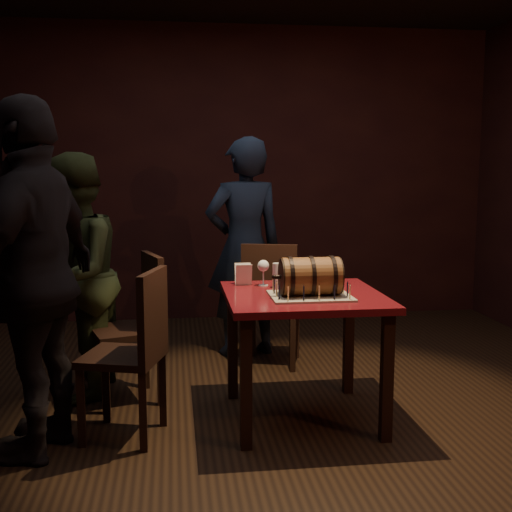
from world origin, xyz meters
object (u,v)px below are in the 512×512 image
Objects in this scene: chair_back at (271,298)px; person_back at (244,247)px; pint_of_ale at (278,276)px; barrel_cake at (310,276)px; wine_glass_right at (305,265)px; chair_left_rear at (138,319)px; person_left_rear at (73,277)px; chair_left_front at (136,345)px; pub_table at (303,312)px; person_left_front at (36,279)px; wine_glass_mid at (289,264)px; wine_glass_left at (263,267)px.

person_back reaches higher than chair_back.
pint_of_ale is 1.17m from person_back.
barrel_cake is 2.41× the size of wine_glass_right.
person_back is (0.78, 0.92, 0.33)m from chair_left_rear.
chair_left_front is at bearing 38.20° from person_left_rear.
wine_glass_right is 0.17× the size of chair_left_rear.
pint_of_ale is at bearing 121.50° from pub_table.
pub_table is at bearing 118.50° from person_left_front.
person_left_front reaches higher than wine_glass_mid.
chair_left_rear is at bearing 150.71° from barrel_cake.
wine_glass_right is 0.10× the size of person_left_rear.
wine_glass_mid is 0.17× the size of chair_back.
chair_back and chair_left_rear have the same top height.
wine_glass_left is 1.10m from person_back.
pub_table is at bearing -24.66° from chair_left_rear.
chair_left_rear is 0.49m from person_left_rear.
person_back is 2.04m from person_left_front.
pub_table is 0.42m from wine_glass_mid.
barrel_cake is at bearing -29.29° from chair_left_rear.
person_left_front reaches higher than pub_table.
chair_back is at bearing 100.59° from person_back.
pint_of_ale is 1.40m from person_left_front.
chair_left_rear is 0.93m from person_left_front.
wine_glass_left is 1.07× the size of pint_of_ale.
barrel_cake reaches higher than chair_back.
person_left_rear is 0.82m from person_left_front.
wine_glass_mid is 1.37m from person_left_rear.
wine_glass_mid is at bearing 88.69° from person_left_rear.
barrel_cake is 0.43m from wine_glass_left.
barrel_cake is 1.03m from chair_left_front.
pub_table is at bearing 86.91° from person_back.
wine_glass_left is 0.09× the size of person_back.
pint_of_ale is at bearing -144.45° from wine_glass_right.
barrel_cake is 0.42× the size of chair_left_front.
pint_of_ale is (-0.12, 0.19, 0.18)m from pub_table.
person_back is at bearing 49.65° from chair_left_rear.
person_left_front is (-1.39, -1.24, 0.39)m from chair_back.
chair_back is 1.46m from chair_left_front.
person_left_front is (-1.24, -0.52, 0.05)m from wine_glass_left.
pub_table is 1.39m from person_back.
person_left_rear reaches higher than chair_back.
pub_table is 1.08m from chair_left_rear.
person_left_front is at bearing -157.05° from wine_glass_left.
wine_glass_mid reaches higher than pint_of_ale.
barrel_cake is 2.59× the size of pint_of_ale.
wine_glass_left is at bearing -13.32° from chair_left_rear.
barrel_cake is 2.41× the size of wine_glass_mid.
barrel_cake is 1.49m from person_back.
wine_glass_mid reaches higher than pub_table.
barrel_cake is 0.42× the size of chair_left_rear.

